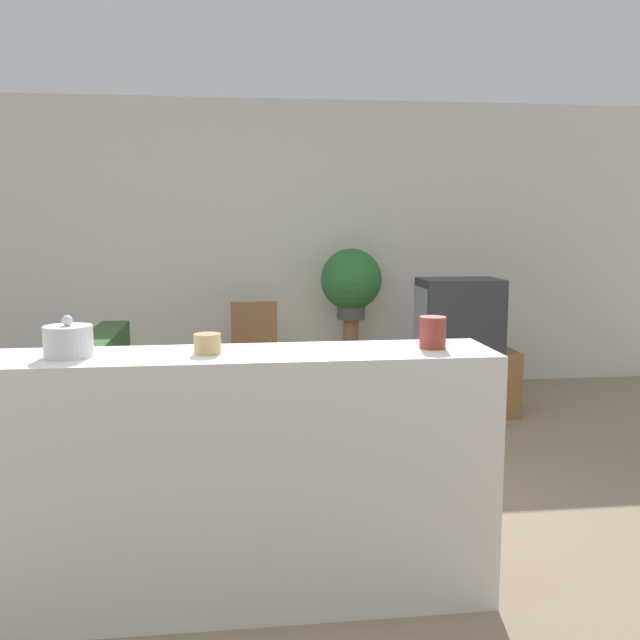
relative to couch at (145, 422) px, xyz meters
The scene contains 12 objects.
ground_plane 1.43m from the couch, 67.95° to the right, with size 14.00×14.00×0.00m, color gray.
wall_back 2.44m from the couch, 76.08° to the left, with size 9.00×0.06×2.70m.
couch is the anchor object (origin of this frame).
tv_stand 2.60m from the couch, 21.36° to the left, with size 0.93×0.46×0.54m.
television 2.65m from the couch, 21.41° to the left, with size 0.66×0.44×0.59m.
wooden_chair 1.57m from the couch, 60.52° to the left, with size 0.44×0.44×0.90m.
plant_stand 2.37m from the couch, 45.89° to the left, with size 0.14×0.14×0.71m.
potted_plant 2.49m from the couch, 45.89° to the left, with size 0.55×0.55×0.64m.
foreground_counter 1.86m from the couch, 73.36° to the right, with size 2.24×0.44×1.07m.
decorative_bowl 1.96m from the couch, 92.24° to the right, with size 0.19×0.19×0.17m.
candle_jar 2.00m from the couch, 75.06° to the right, with size 0.11×0.11×0.08m.
coffee_tin 2.41m from the couch, 51.49° to the right, with size 0.11×0.11×0.13m.
Camera 1 is at (0.04, -3.32, 1.61)m, focal length 40.00 mm.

